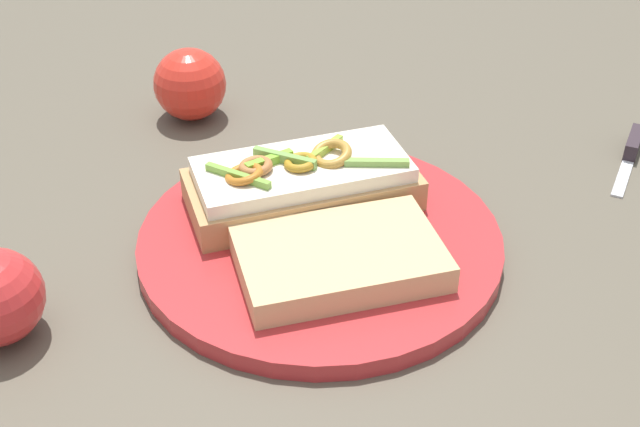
{
  "coord_description": "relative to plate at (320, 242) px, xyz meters",
  "views": [
    {
      "loc": [
        0.45,
        -0.28,
        0.41
      ],
      "look_at": [
        0.0,
        0.0,
        0.03
      ],
      "focal_mm": 47.29,
      "sensor_mm": 36.0,
      "label": 1
    }
  ],
  "objects": [
    {
      "name": "ground_plane",
      "position": [
        0.0,
        0.0,
        -0.01
      ],
      "size": [
        2.0,
        2.0,
        0.0
      ],
      "primitive_type": "plane",
      "color": "brown",
      "rests_on": "ground"
    },
    {
      "name": "apple_2",
      "position": [
        -0.25,
        0.01,
        0.03
      ],
      "size": [
        0.1,
        0.1,
        0.07
      ],
      "primitive_type": "sphere",
      "rotation": [
        0.0,
        0.0,
        1.08
      ],
      "color": "red",
      "rests_on": "ground_plane"
    },
    {
      "name": "knife",
      "position": [
        0.04,
        0.32,
        -0.0
      ],
      "size": [
        0.07,
        0.1,
        0.02
      ],
      "rotation": [
        0.0,
        0.0,
        5.28
      ],
      "color": "silver",
      "rests_on": "ground_plane"
    },
    {
      "name": "bread_slice_side",
      "position": [
        0.04,
        -0.01,
        0.02
      ],
      "size": [
        0.14,
        0.17,
        0.02
      ],
      "primitive_type": "cube",
      "rotation": [
        0.0,
        0.0,
        1.28
      ],
      "color": "tan",
      "rests_on": "plate"
    },
    {
      "name": "sandwich",
      "position": [
        -0.04,
        0.01,
        0.03
      ],
      "size": [
        0.13,
        0.2,
        0.05
      ],
      "rotation": [
        0.0,
        0.0,
        1.33
      ],
      "color": "tan",
      "rests_on": "plate"
    },
    {
      "name": "plate",
      "position": [
        0.0,
        0.0,
        0.0
      ],
      "size": [
        0.29,
        0.29,
        0.01
      ],
      "primitive_type": "cylinder",
      "color": "#B52D2F",
      "rests_on": "ground_plane"
    }
  ]
}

